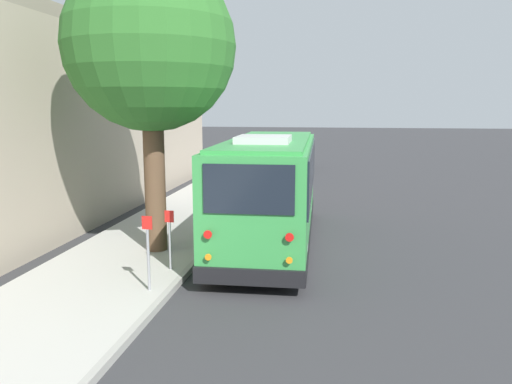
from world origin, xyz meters
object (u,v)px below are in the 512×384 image
street_tree (151,35)px  sign_post_far (170,239)px  parked_sedan_silver (286,172)px  parked_sedan_gray (296,160)px  shuttle_bus (270,186)px  sign_post_near (148,252)px

street_tree → sign_post_far: bearing=-151.4°
parked_sedan_silver → parked_sedan_gray: (5.83, -0.05, -0.01)m
shuttle_bus → street_tree: bearing=115.7°
parked_sedan_silver → sign_post_near: size_ratio=2.65×
street_tree → sign_post_near: bearing=-163.5°
parked_sedan_silver → street_tree: bearing=173.9°
street_tree → sign_post_far: street_tree is taller
shuttle_bus → sign_post_near: (-4.51, 1.96, -0.75)m
shuttle_bus → parked_sedan_gray: 17.61m
sign_post_near → sign_post_far: bearing=0.0°
shuttle_bus → street_tree: (-1.47, 2.86, 4.05)m
sign_post_near → parked_sedan_gray: bearing=-3.5°
parked_sedan_silver → parked_sedan_gray: parked_sedan_silver is taller
parked_sedan_silver → parked_sedan_gray: 5.83m
street_tree → sign_post_far: 5.23m
shuttle_bus → parked_sedan_silver: bearing=1.7°
parked_sedan_silver → street_tree: (-13.21, 2.18, 5.18)m
parked_sedan_silver → street_tree: 14.36m
sign_post_far → street_tree: bearing=28.6°
sign_post_near → sign_post_far: size_ratio=1.12×
shuttle_bus → sign_post_far: size_ratio=6.02×
parked_sedan_gray → sign_post_near: (-22.07, 1.34, 0.40)m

